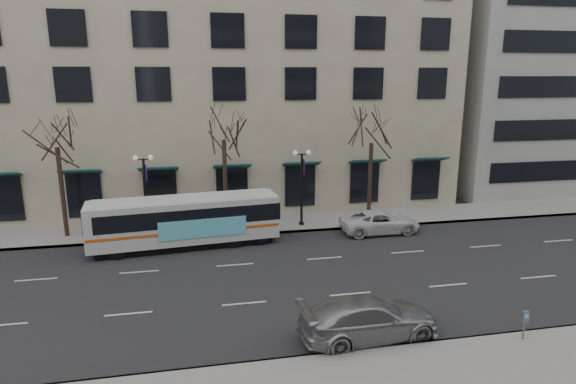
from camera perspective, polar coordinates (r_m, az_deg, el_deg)
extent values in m
plane|color=black|center=(24.35, -5.79, -10.61)|extent=(160.00, 160.00, 0.00)
cube|color=gray|center=(33.39, 1.30, -3.57)|extent=(80.00, 4.00, 0.15)
cube|color=tan|center=(43.16, -11.73, 16.11)|extent=(40.00, 20.00, 24.00)
cylinder|color=black|center=(32.75, -25.16, -0.18)|extent=(0.28, 0.28, 5.74)
cylinder|color=black|center=(31.76, -7.44, 0.83)|extent=(0.28, 0.28, 5.95)
cylinder|color=black|center=(33.92, 9.67, 1.15)|extent=(0.28, 0.28, 5.46)
cylinder|color=black|center=(31.39, -16.48, -0.68)|extent=(0.16, 0.16, 5.00)
cylinder|color=black|center=(32.03, -16.20, -4.75)|extent=(0.36, 0.36, 0.30)
cube|color=black|center=(30.89, -16.79, 3.73)|extent=(0.90, 0.06, 0.06)
sphere|color=silver|center=(30.93, -17.63, 3.86)|extent=(0.32, 0.32, 0.32)
sphere|color=silver|center=(30.83, -15.97, 3.95)|extent=(0.32, 0.32, 0.32)
cube|color=#471C69|center=(31.03, -16.46, 2.19)|extent=(0.04, 0.45, 1.00)
cylinder|color=black|center=(31.99, 1.63, 0.16)|extent=(0.16, 0.16, 5.00)
cylinder|color=black|center=(32.62, 1.60, -3.86)|extent=(0.36, 0.36, 0.30)
cube|color=black|center=(31.50, 1.66, 4.49)|extent=(0.90, 0.06, 0.06)
sphere|color=silver|center=(31.39, 0.85, 4.65)|extent=(0.32, 0.32, 0.32)
sphere|color=silver|center=(31.59, 2.46, 4.69)|extent=(0.32, 0.32, 0.32)
cube|color=#471C69|center=(31.67, 1.86, 2.98)|extent=(0.04, 0.45, 1.00)
cube|color=silver|center=(29.15, -12.13, -3.20)|extent=(11.16, 3.45, 2.52)
cube|color=black|center=(29.58, -11.99, -5.83)|extent=(10.26, 3.08, 0.41)
cube|color=black|center=(29.06, -11.63, -2.43)|extent=(10.73, 3.44, 1.01)
cube|color=#D95C14|center=(29.27, -12.09, -4.02)|extent=(11.06, 3.46, 0.16)
cube|color=#64D9F5|center=(28.14, -10.03, -4.26)|extent=(5.01, 0.55, 1.10)
cube|color=silver|center=(28.80, -12.26, -0.76)|extent=(10.59, 3.16, 0.07)
cylinder|color=black|center=(28.51, -19.58, -6.67)|extent=(0.94, 0.34, 0.92)
cylinder|color=black|center=(30.50, -19.42, -5.33)|extent=(0.94, 0.34, 0.92)
cylinder|color=black|center=(28.85, -6.37, -5.69)|extent=(0.94, 0.34, 0.92)
cylinder|color=black|center=(30.81, -7.09, -4.43)|extent=(0.94, 0.34, 0.92)
cylinder|color=black|center=(29.17, -3.17, -5.40)|extent=(0.94, 0.34, 0.92)
cylinder|color=black|center=(31.11, -4.09, -4.18)|extent=(0.94, 0.34, 0.92)
imported|color=#A6A7AD|center=(19.57, 9.59, -14.55)|extent=(5.68, 2.65, 1.60)
imported|color=white|center=(31.83, 10.84, -3.49)|extent=(5.16, 2.40, 1.43)
cylinder|color=slate|center=(21.10, 26.15, -14.42)|extent=(0.07, 0.07, 0.81)
cube|color=slate|center=(20.87, 26.31, -13.11)|extent=(0.27, 0.20, 0.45)
cube|color=blue|center=(20.79, 26.49, -13.03)|extent=(0.13, 0.04, 0.16)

